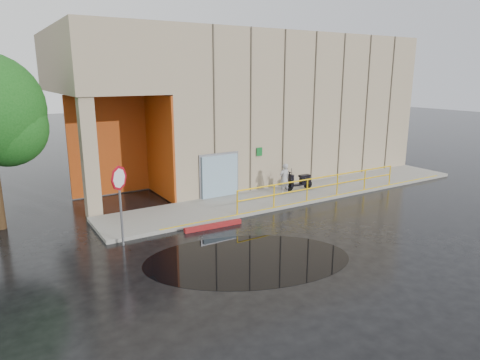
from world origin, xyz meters
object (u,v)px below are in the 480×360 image
object	(u,v)px
scooter	(299,177)
person	(284,179)
stop_sign	(120,189)
red_curb	(213,226)

from	to	relation	value
scooter	person	bearing A→B (deg)	-164.17
stop_sign	person	bearing A→B (deg)	-4.04
person	scooter	size ratio (longest dim) A/B	0.96
person	scooter	bearing A→B (deg)	-170.68
person	red_curb	xyz separation A→B (m)	(-5.08, -2.10, -0.82)
person	stop_sign	distance (m)	8.92
person	scooter	xyz separation A→B (m)	(1.09, 0.18, -0.07)
stop_sign	red_curb	size ratio (longest dim) A/B	1.20
scooter	red_curb	distance (m)	6.62
person	red_curb	world-z (taller)	person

